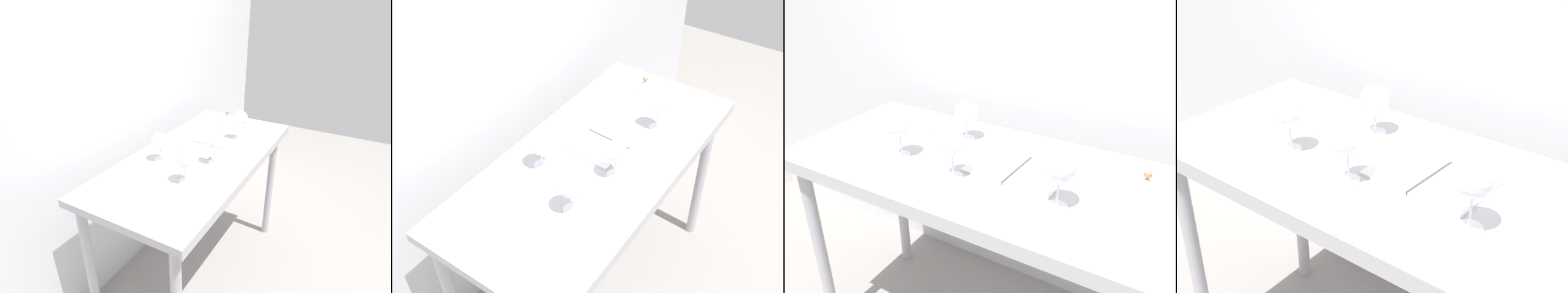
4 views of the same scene
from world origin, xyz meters
TOP-DOWN VIEW (x-y plane):
  - steel_counter at (0.00, -0.01)m, footprint 1.40×0.65m
  - wine_glass_near_left at (-0.29, -0.09)m, footprint 0.09×0.09m
  - wine_glass_near_right at (0.32, -0.12)m, footprint 0.10×0.10m
  - wine_glass_far_left at (-0.16, 0.14)m, footprint 0.09×0.09m
  - wine_glass_near_center at (-0.04, -0.13)m, footprint 0.09×0.09m
  - open_notebook at (0.13, 0.01)m, footprint 0.34×0.23m
  - tasting_sheet_upper at (-0.39, 0.16)m, footprint 0.21×0.24m

SIDE VIEW (x-z plane):
  - steel_counter at x=0.00m, z-range 0.34..1.24m
  - tasting_sheet_upper at x=-0.39m, z-range 0.90..0.90m
  - open_notebook at x=0.13m, z-range 0.90..0.91m
  - wine_glass_far_left at x=-0.16m, z-range 0.93..1.09m
  - wine_glass_near_left at x=-0.29m, z-range 0.93..1.10m
  - wine_glass_near_center at x=-0.04m, z-range 0.94..1.10m
  - wine_glass_near_right at x=0.32m, z-range 0.94..1.13m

